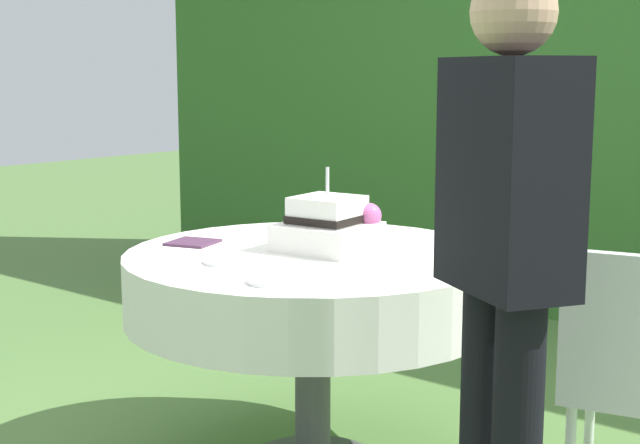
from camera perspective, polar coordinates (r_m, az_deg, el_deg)
name	(u,v)px	position (r m, az deg, el deg)	size (l,w,h in m)	color
foliage_hedge	(620,82)	(5.29, 18.16, 8.28)	(6.46, 0.60, 2.61)	#336628
cake_table	(313,286)	(3.09, -0.46, -3.99)	(1.26, 1.26, 0.77)	#4C4C51
wedding_cake	(329,227)	(3.09, 0.59, -0.28)	(0.32, 0.32, 0.28)	white
serving_plate_near	(292,228)	(3.51, -1.76, -0.37)	(0.12, 0.12, 0.01)	white
serving_plate_far	(273,281)	(2.63, -2.97, -3.69)	(0.15, 0.15, 0.01)	white
serving_plate_left	(226,261)	(2.91, -5.87, -2.45)	(0.14, 0.14, 0.01)	white
napkin_stack	(193,242)	(3.25, -7.93, -1.27)	(0.15, 0.15, 0.01)	#4C2D47
garden_chair	(638,372)	(2.73, 19.17, -8.81)	(0.48, 0.48, 0.89)	white
standing_person	(505,258)	(2.22, 11.48, -2.20)	(0.41, 0.36, 1.60)	black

